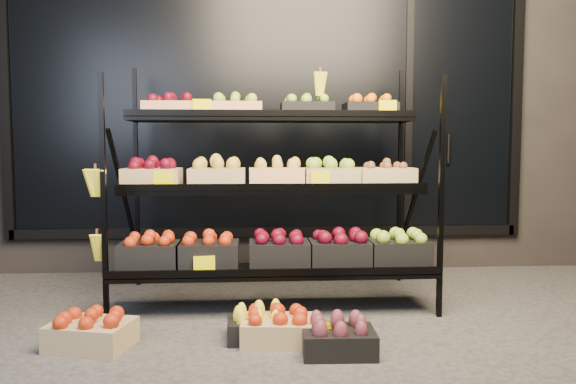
{
  "coord_description": "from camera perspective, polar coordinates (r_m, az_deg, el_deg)",
  "views": [
    {
      "loc": [
        -0.15,
        -3.2,
        1.06
      ],
      "look_at": [
        0.1,
        0.55,
        0.76
      ],
      "focal_mm": 35.0,
      "sensor_mm": 36.0,
      "label": 1
    }
  ],
  "objects": [
    {
      "name": "ground",
      "position": [
        3.38,
        -1.08,
        -13.76
      ],
      "size": [
        24.0,
        24.0,
        0.0
      ],
      "primitive_type": "plane",
      "color": "#514F4C",
      "rests_on": "ground"
    },
    {
      "name": "building",
      "position": [
        5.83,
        -2.34,
        11.3
      ],
      "size": [
        6.0,
        2.08,
        3.5
      ],
      "color": "#2D2826",
      "rests_on": "ground"
    },
    {
      "name": "display_rack",
      "position": [
        3.82,
        -1.64,
        0.42
      ],
      "size": [
        2.18,
        1.02,
        1.72
      ],
      "color": "black",
      "rests_on": "ground"
    },
    {
      "name": "tag_floor_b",
      "position": [
        3.0,
        3.74,
        -14.95
      ],
      "size": [
        0.13,
        0.01,
        0.12
      ],
      "primitive_type": "cube",
      "color": "#E8E200",
      "rests_on": "ground"
    },
    {
      "name": "floor_crate_left",
      "position": [
        3.23,
        -19.38,
        -13.1
      ],
      "size": [
        0.47,
        0.39,
        0.2
      ],
      "rotation": [
        0.0,
        0.0,
        -0.25
      ],
      "color": "tan",
      "rests_on": "ground"
    },
    {
      "name": "floor_crate_midleft",
      "position": [
        3.19,
        -3.03,
        -13.29
      ],
      "size": [
        0.35,
        0.26,
        0.18
      ],
      "rotation": [
        0.0,
        0.0,
        0.04
      ],
      "color": "black",
      "rests_on": "ground"
    },
    {
      "name": "floor_crate_midright",
      "position": [
        3.13,
        -1.03,
        -13.47
      ],
      "size": [
        0.41,
        0.32,
        0.2
      ],
      "rotation": [
        0.0,
        0.0,
        -0.09
      ],
      "color": "tan",
      "rests_on": "ground"
    },
    {
      "name": "floor_crate_right",
      "position": [
        2.99,
        5.17,
        -14.45
      ],
      "size": [
        0.38,
        0.29,
        0.19
      ],
      "rotation": [
        0.0,
        0.0,
        -0.04
      ],
      "color": "black",
      "rests_on": "ground"
    }
  ]
}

